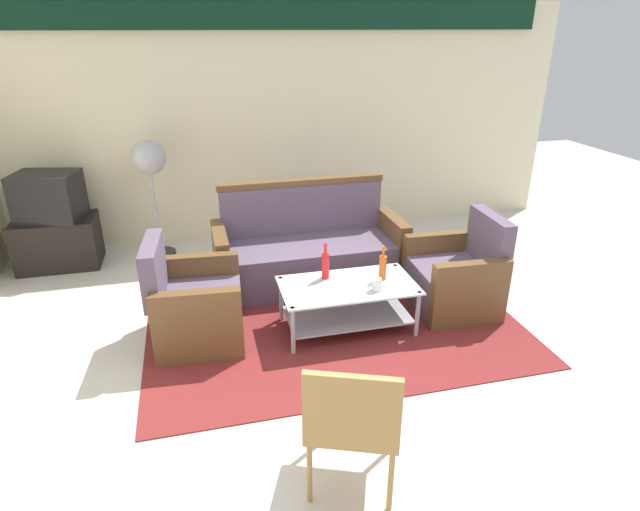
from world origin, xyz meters
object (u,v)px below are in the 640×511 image
object	(u,v)px
couch	(308,252)
bottle_orange	(383,267)
armchair_right	(456,278)
wicker_chair	(353,416)
pedestal_fan	(149,165)
tv_stand	(58,242)
armchair_left	(195,307)
television	(48,196)
bottle_red	(325,265)
cup	(376,284)
coffee_table	(348,300)

from	to	relation	value
couch	bottle_orange	bearing A→B (deg)	114.09
armchair_right	wicker_chair	world-z (taller)	armchair_right
pedestal_fan	tv_stand	bearing A→B (deg)	-177.15
armchair_right	tv_stand	bearing A→B (deg)	65.57
armchair_right	pedestal_fan	distance (m)	3.28
armchair_left	television	world-z (taller)	television
couch	bottle_orange	xyz separation A→B (m)	(0.42, -0.92, 0.21)
bottle_red	television	bearing A→B (deg)	143.61
couch	television	size ratio (longest dim) A/B	2.65
tv_stand	pedestal_fan	bearing A→B (deg)	2.85
cup	tv_stand	distance (m)	3.46
armchair_right	coffee_table	bearing A→B (deg)	99.05
coffee_table	bottle_red	distance (m)	0.34
wicker_chair	bottle_red	bearing A→B (deg)	101.64
tv_stand	wicker_chair	size ratio (longest dim) A/B	0.95
couch	bottle_orange	distance (m)	1.03
armchair_left	pedestal_fan	bearing A→B (deg)	-165.34
cup	pedestal_fan	world-z (taller)	pedestal_fan
cup	wicker_chair	size ratio (longest dim) A/B	0.12
bottle_red	coffee_table	bearing A→B (deg)	-47.66
tv_stand	wicker_chair	bearing A→B (deg)	-59.12
couch	armchair_right	size ratio (longest dim) A/B	2.12
bottle_red	cup	world-z (taller)	bottle_red
armchair_left	tv_stand	distance (m)	2.24
couch	wicker_chair	bearing A→B (deg)	81.89
coffee_table	pedestal_fan	bearing A→B (deg)	128.10
armchair_right	wicker_chair	xyz separation A→B (m)	(-1.49, -1.71, 0.21)
tv_stand	wicker_chair	distance (m)	4.12
couch	coffee_table	world-z (taller)	couch
bottle_orange	wicker_chair	distance (m)	1.79
bottle_red	armchair_right	bearing A→B (deg)	-1.93
bottle_orange	cup	xyz separation A→B (m)	(-0.11, -0.18, -0.06)
bottle_red	television	distance (m)	3.01
bottle_red	tv_stand	xyz separation A→B (m)	(-2.42, 1.78, -0.27)
wicker_chair	armchair_left	bearing A→B (deg)	135.31
couch	bottle_red	world-z (taller)	couch
television	armchair_left	bearing A→B (deg)	139.51
bottle_orange	cup	bearing A→B (deg)	-122.95
armchair_right	coffee_table	distance (m)	1.04
coffee_table	bottle_orange	world-z (taller)	bottle_orange
couch	wicker_chair	distance (m)	2.57
coffee_table	bottle_red	size ratio (longest dim) A/B	3.54
armchair_left	coffee_table	bearing A→B (deg)	87.03
television	coffee_table	bearing A→B (deg)	155.45
armchair_left	wicker_chair	size ratio (longest dim) A/B	1.01
bottle_orange	cup	distance (m)	0.22
couch	television	bearing A→B (deg)	-22.59
bottle_red	tv_stand	bearing A→B (deg)	143.66
tv_stand	television	distance (m)	0.50
armchair_right	armchair_left	bearing A→B (deg)	91.59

